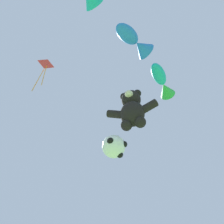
{
  "coord_description": "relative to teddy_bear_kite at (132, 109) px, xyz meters",
  "views": [
    {
      "loc": [
        2.11,
        0.01,
        1.14
      ],
      "look_at": [
        0.41,
        5.37,
        7.52
      ],
      "focal_mm": 40.0,
      "sensor_mm": 36.0,
      "label": 1
    }
  ],
  "objects": [
    {
      "name": "teddy_bear_kite",
      "position": [
        0.0,
        0.0,
        0.0
      ],
      "size": [
        2.09,
        0.92,
        2.12
      ],
      "color": "black"
    },
    {
      "name": "soccer_ball_kite",
      "position": [
        -0.8,
        0.16,
        -1.59
      ],
      "size": [
        0.92,
        0.92,
        0.85
      ],
      "color": "white"
    },
    {
      "name": "fish_kite_teal",
      "position": [
        1.4,
        0.22,
        1.55
      ],
      "size": [
        0.9,
        1.87,
        0.67
      ],
      "color": "#19ADB2"
    },
    {
      "name": "fish_kite_cobalt",
      "position": [
        0.72,
        -2.05,
        1.46
      ],
      "size": [
        1.37,
        1.72,
        0.75
      ],
      "color": "blue"
    },
    {
      "name": "diamond_kite",
      "position": [
        -3.95,
        -1.17,
        3.2
      ],
      "size": [
        0.63,
        0.63,
        2.79
      ],
      "color": "red"
    }
  ]
}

